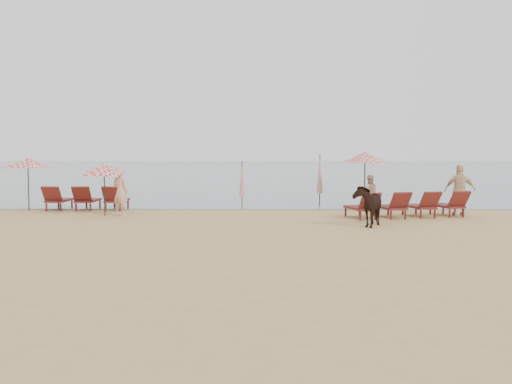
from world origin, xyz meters
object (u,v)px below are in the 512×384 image
(lounger_cluster_right, at_px, (407,205))
(umbrella_open_left_b, at_px, (104,169))
(umbrella_open_left_a, at_px, (28,163))
(umbrella_closed_left, at_px, (242,179))
(beachgoer_left, at_px, (120,192))
(beachgoer_right_b, at_px, (460,190))
(lounger_cluster_left, at_px, (86,199))
(umbrella_closed_right, at_px, (320,174))
(cow, at_px, (368,205))
(umbrella_open_right, at_px, (365,157))
(beachgoer_right_a, at_px, (369,193))

(lounger_cluster_right, distance_m, umbrella_open_left_b, 11.51)
(umbrella_open_left_a, relative_size, umbrella_closed_left, 1.09)
(beachgoer_left, relative_size, beachgoer_right_b, 0.94)
(lounger_cluster_left, distance_m, umbrella_closed_right, 10.25)
(umbrella_open_left_a, xyz_separation_m, umbrella_open_left_b, (3.69, -1.88, -0.19))
(umbrella_closed_left, bearing_deg, lounger_cluster_right, -30.41)
(cow, bearing_deg, beachgoer_left, -177.00)
(lounger_cluster_right, distance_m, umbrella_open_right, 3.86)
(lounger_cluster_left, bearing_deg, umbrella_open_left_a, -175.19)
(umbrella_open_right, xyz_separation_m, umbrella_closed_left, (-5.27, 0.37, -0.96))
(umbrella_open_left_b, bearing_deg, cow, -5.31)
(lounger_cluster_right, bearing_deg, cow, -142.65)
(umbrella_open_left_b, height_order, cow, umbrella_open_left_b)
(lounger_cluster_left, relative_size, beachgoer_left, 1.73)
(lounger_cluster_right, bearing_deg, umbrella_open_left_a, 156.38)
(umbrella_open_left_b, height_order, beachgoer_left, umbrella_open_left_b)
(lounger_cluster_right, bearing_deg, umbrella_open_left_b, 162.74)
(lounger_cluster_right, relative_size, beachgoer_right_b, 2.35)
(umbrella_open_left_a, relative_size, umbrella_open_left_b, 1.06)
(umbrella_open_left_b, relative_size, beachgoer_right_a, 1.38)
(lounger_cluster_right, bearing_deg, umbrella_open_right, 92.38)
(lounger_cluster_left, bearing_deg, umbrella_closed_left, 9.36)
(umbrella_open_right, bearing_deg, lounger_cluster_left, 159.54)
(cow, bearing_deg, lounger_cluster_right, 73.31)
(lounger_cluster_left, xyz_separation_m, lounger_cluster_right, (12.76, -2.64, -0.02))
(lounger_cluster_right, relative_size, cow, 2.82)
(lounger_cluster_right, relative_size, umbrella_closed_left, 2.26)
(lounger_cluster_left, xyz_separation_m, cow, (10.85, -5.06, 0.20))
(umbrella_open_right, height_order, beachgoer_right_a, umbrella_open_right)
(lounger_cluster_left, height_order, umbrella_open_left_a, umbrella_open_left_a)
(umbrella_closed_right, bearing_deg, beachgoer_right_a, -54.65)
(umbrella_open_left_a, bearing_deg, lounger_cluster_right, -0.30)
(umbrella_closed_right, bearing_deg, umbrella_closed_left, -163.24)
(umbrella_closed_right, height_order, beachgoer_right_b, umbrella_closed_right)
(cow, height_order, beachgoer_right_b, beachgoer_right_b)
(lounger_cluster_right, relative_size, beachgoer_right_a, 3.04)
(umbrella_closed_right, bearing_deg, cow, -83.15)
(beachgoer_right_a, bearing_deg, beachgoer_right_b, 158.24)
(lounger_cluster_right, height_order, umbrella_open_left_a, umbrella_open_left_a)
(lounger_cluster_left, height_order, cow, cow)
(lounger_cluster_right, xyz_separation_m, beachgoer_right_b, (2.18, 0.72, 0.50))
(umbrella_open_left_b, xyz_separation_m, beachgoer_right_b, (13.60, 0.15, -0.83))
(umbrella_open_left_a, bearing_deg, beachgoer_right_b, 3.22)
(lounger_cluster_left, height_order, lounger_cluster_right, lounger_cluster_left)
(lounger_cluster_left, height_order, beachgoer_right_b, beachgoer_right_b)
(umbrella_open_left_a, bearing_deg, umbrella_open_left_b, -18.10)
(lounger_cluster_left, bearing_deg, cow, -24.73)
(lounger_cluster_left, distance_m, lounger_cluster_right, 13.03)
(umbrella_open_left_b, height_order, umbrella_closed_right, umbrella_closed_right)
(umbrella_open_right, relative_size, beachgoer_left, 1.33)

